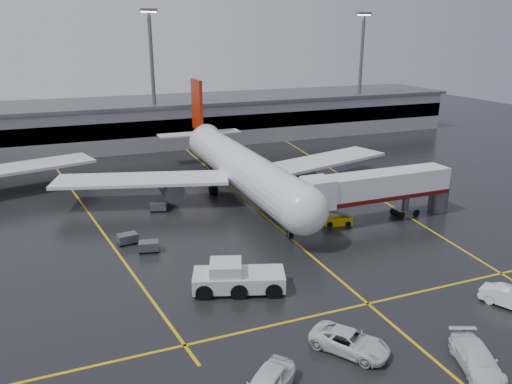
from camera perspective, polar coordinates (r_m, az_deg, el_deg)
name	(u,v)px	position (r m, az deg, el deg)	size (l,w,h in m)	color
ground	(265,217)	(60.72, 1.05, -2.84)	(220.00, 220.00, 0.00)	black
apron_line_centre	(265,217)	(60.72, 1.05, -2.83)	(0.25, 90.00, 0.02)	gold
apron_line_stop	(368,304)	(43.22, 12.69, -12.37)	(60.00, 0.25, 0.02)	gold
apron_line_left	(88,211)	(65.95, -18.73, -2.11)	(0.25, 70.00, 0.02)	gold
apron_line_right	(349,180)	(77.16, 10.55, 1.40)	(0.25, 70.00, 0.02)	gold
terminal	(175,120)	(104.10, -9.30, 8.14)	(122.00, 19.00, 8.60)	gray
light_mast_mid	(152,72)	(96.13, -11.78, 13.32)	(3.00, 1.20, 25.45)	#595B60
light_mast_right	(361,66)	(113.16, 11.92, 13.94)	(3.00, 1.20, 25.45)	#595B60
main_airliner	(238,165)	(68.07, -2.09, 3.16)	(48.80, 45.60, 14.10)	silver
jet_bridge	(378,189)	(60.06, 13.84, 0.35)	(19.90, 3.40, 6.05)	silver
pushback_tractor	(236,279)	(43.71, -2.28, -9.88)	(8.48, 5.59, 2.81)	silver
belt_loader	(338,220)	(58.99, 9.33, -3.20)	(3.49, 2.26, 2.05)	#CCA605
service_van_a	(350,342)	(36.97, 10.69, -16.49)	(2.58, 5.60, 1.56)	silver
service_van_b	(477,359)	(37.76, 23.95, -17.05)	(2.23, 5.48, 1.59)	silver
service_van_c	(512,298)	(46.33, 27.25, -10.78)	(1.69, 4.85, 1.60)	white
baggage_cart_a	(149,246)	(52.27, -12.17, -6.06)	(2.23, 1.70, 1.12)	#595B60
baggage_cart_b	(128,238)	(54.67, -14.50, -5.14)	(2.16, 1.56, 1.12)	#595B60
baggage_cart_c	(158,206)	(63.57, -11.11, -1.63)	(2.30, 1.85, 1.12)	#595B60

